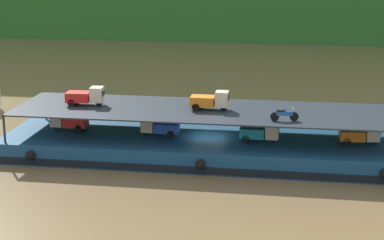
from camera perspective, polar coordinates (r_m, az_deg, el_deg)
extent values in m
plane|color=brown|center=(46.58, 1.50, -3.27)|extent=(400.00, 400.00, 0.00)
cube|color=navy|center=(46.35, 1.51, -2.39)|extent=(29.67, 8.17, 1.50)
cube|color=black|center=(42.62, 0.79, -4.54)|extent=(29.07, 0.06, 0.50)
sphere|color=black|center=(45.40, -14.26, -3.11)|extent=(0.68, 0.68, 0.68)
sphere|color=black|center=(42.28, 0.76, -3.98)|extent=(0.68, 0.68, 0.68)
cylinder|color=#232833|center=(52.75, -13.17, 1.35)|extent=(0.16, 0.16, 2.00)
cylinder|color=#232833|center=(46.37, -16.44, -0.76)|extent=(0.16, 0.16, 2.00)
cube|color=#232833|center=(45.61, 1.53, 0.85)|extent=(28.07, 7.37, 0.10)
cube|color=red|center=(48.40, -10.36, -0.17)|extent=(1.71, 1.22, 0.70)
cube|color=#C6B793|center=(48.84, -11.92, 0.12)|extent=(0.91, 1.01, 1.10)
cube|color=#19232D|center=(48.98, -12.44, 0.27)|extent=(0.05, 0.85, 0.38)
cylinder|color=black|center=(49.03, -12.05, -0.49)|extent=(0.56, 0.15, 0.56)
cylinder|color=black|center=(48.84, -9.70, -0.43)|extent=(0.56, 0.15, 0.56)
cylinder|color=black|center=(47.88, -10.10, -0.76)|extent=(0.56, 0.15, 0.56)
cube|color=#1E47B7|center=(46.19, -2.26, -0.67)|extent=(1.74, 1.26, 0.70)
cube|color=#C6B793|center=(46.46, -3.94, -0.34)|extent=(0.94, 1.03, 1.10)
cube|color=#19232D|center=(46.55, -4.51, -0.18)|extent=(0.07, 0.85, 0.38)
cylinder|color=black|center=(46.65, -4.11, -0.99)|extent=(0.56, 0.16, 0.56)
cylinder|color=black|center=(46.69, -1.63, -0.94)|extent=(0.56, 0.16, 0.56)
cylinder|color=black|center=(45.70, -1.92, -1.30)|extent=(0.56, 0.16, 0.56)
cube|color=teal|center=(45.14, 5.41, -1.10)|extent=(1.75, 1.27, 0.70)
cube|color=#C6B793|center=(44.97, 7.19, -0.95)|extent=(0.94, 1.04, 1.10)
cube|color=#19232D|center=(44.91, 7.79, -0.85)|extent=(0.08, 0.85, 0.38)
cylinder|color=black|center=(45.12, 7.36, -1.63)|extent=(0.57, 0.16, 0.56)
cylinder|color=black|center=(44.77, 4.82, -1.69)|extent=(0.57, 0.16, 0.56)
cylinder|color=black|center=(45.78, 4.97, -1.32)|extent=(0.57, 0.16, 0.56)
cube|color=orange|center=(45.71, 14.10, -1.30)|extent=(1.77, 1.30, 0.70)
cube|color=beige|center=(45.89, 15.85, -1.09)|extent=(0.96, 1.05, 1.10)
cube|color=#19232D|center=(45.95, 16.43, -0.97)|extent=(0.09, 0.85, 0.38)
cylinder|color=black|center=(46.07, 15.98, -1.75)|extent=(0.57, 0.17, 0.56)
cylinder|color=black|center=(45.24, 13.67, -1.90)|extent=(0.57, 0.17, 0.56)
cylinder|color=black|center=(46.25, 13.49, -1.52)|extent=(0.57, 0.17, 0.56)
cube|color=red|center=(47.61, -10.12, 2.06)|extent=(1.76, 1.29, 0.70)
cube|color=beige|center=(47.20, -8.50, 2.27)|extent=(0.95, 1.05, 1.10)
cube|color=#19232D|center=(47.07, -7.95, 2.39)|extent=(0.09, 0.85, 0.38)
cylinder|color=black|center=(47.29, -8.29, 1.62)|extent=(0.57, 0.17, 0.56)
cylinder|color=black|center=(47.30, -10.74, 1.51)|extent=(0.57, 0.17, 0.56)
cylinder|color=black|center=(48.29, -10.39, 1.81)|extent=(0.57, 0.17, 0.56)
cube|color=orange|center=(45.55, 0.95, 1.71)|extent=(1.71, 1.22, 0.70)
cube|color=beige|center=(45.32, 2.70, 1.89)|extent=(0.91, 1.01, 1.10)
cube|color=#19232D|center=(45.24, 3.29, 2.00)|extent=(0.05, 0.85, 0.38)
cylinder|color=black|center=(45.43, 2.88, 1.21)|extent=(0.56, 0.15, 0.56)
cylinder|color=black|center=(45.18, 0.34, 1.15)|extent=(0.56, 0.15, 0.56)
cylinder|color=black|center=(46.20, 0.55, 1.46)|extent=(0.56, 0.15, 0.56)
cylinder|color=black|center=(43.13, 9.12, 0.30)|extent=(0.61, 0.19, 0.60)
cylinder|color=black|center=(42.95, 7.40, 0.31)|extent=(0.61, 0.19, 0.60)
cube|color=#1E4C99|center=(42.98, 8.27, 0.59)|extent=(1.12, 0.36, 0.28)
cube|color=black|center=(42.91, 7.95, 0.82)|extent=(0.62, 0.29, 0.12)
cylinder|color=#B2B2B7|center=(42.98, 9.02, 1.01)|extent=(0.12, 0.55, 0.04)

